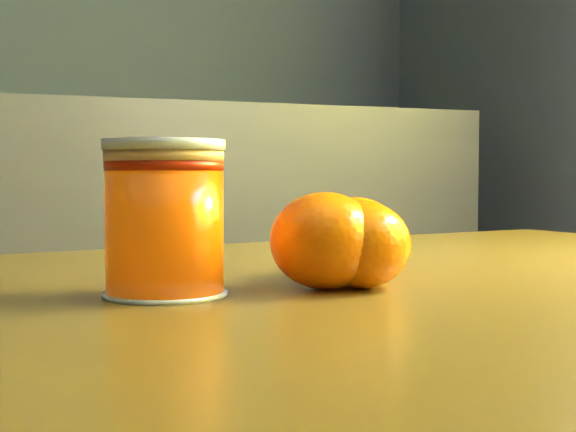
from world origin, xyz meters
name	(u,v)px	position (x,y,z in m)	size (l,w,h in m)	color
table	(398,409)	(0.90, 0.32, 0.61)	(1.01, 0.76, 0.70)	brown
juice_glass	(165,219)	(0.73, 0.31, 0.75)	(0.07, 0.07, 0.09)	#F05404
orange_front	(356,237)	(0.88, 0.35, 0.73)	(0.06, 0.06, 0.06)	#FF6F05
orange_back	(325,241)	(0.83, 0.30, 0.73)	(0.07, 0.07, 0.06)	#FF6F05
orange_extra	(361,244)	(0.86, 0.30, 0.73)	(0.06, 0.06, 0.06)	#FF6F05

